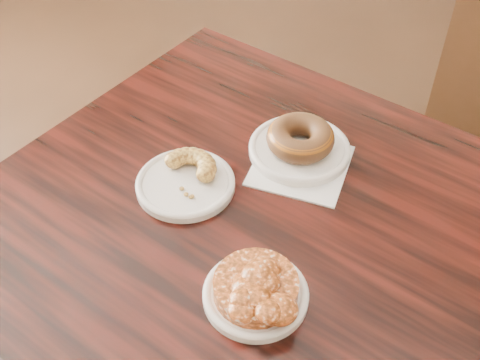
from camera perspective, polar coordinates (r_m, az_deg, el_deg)
The scene contains 8 objects.
cafe_table at distance 1.26m, azimuth 0.25°, elevation -15.25°, with size 0.84×0.84×0.75m, color black.
napkin at distance 1.04m, azimuth 5.76°, elevation 1.37°, with size 0.16×0.16×0.00m, color white.
plate_donut at distance 1.06m, azimuth 5.65°, elevation 2.91°, with size 0.18×0.18×0.01m, color white.
plate_cruller at distance 1.00m, azimuth -5.19°, elevation -0.41°, with size 0.17×0.17×0.01m, color white.
plate_fritter at distance 0.86m, azimuth 1.49°, elevation -10.85°, with size 0.15×0.15×0.01m, color white.
glazed_donut at distance 1.05m, azimuth 5.75°, elevation 4.01°, with size 0.12×0.12×0.04m, color #8E5914.
apple_fritter at distance 0.84m, azimuth 1.52°, elevation -9.85°, with size 0.16×0.16×0.04m, color #481E07, non-canonical shape.
cruller_fragment at distance 0.99m, azimuth -5.27°, elevation 0.44°, with size 0.11×0.11×0.03m, color #5B3612, non-canonical shape.
Camera 1 is at (0.44, -0.48, 1.46)m, focal length 45.00 mm.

